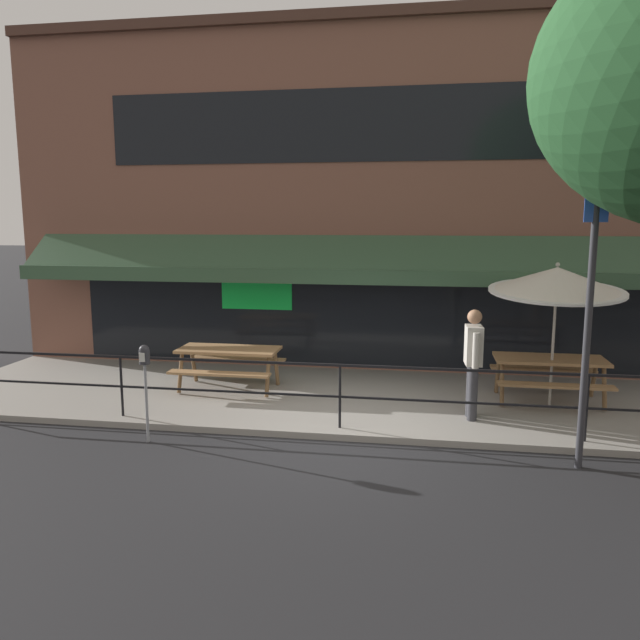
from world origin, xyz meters
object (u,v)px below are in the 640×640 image
picnic_table_left (229,357)px  patio_umbrella_centre (557,281)px  picnic_table_centre (550,367)px  parking_meter_near (145,364)px  pedestrian_walking (473,358)px  street_sign_pole (591,285)px

picnic_table_left → patio_umbrella_centre: 5.75m
picnic_table_centre → parking_meter_near: (-5.97, -2.66, 0.44)m
patio_umbrella_centre → pedestrian_walking: bearing=-144.8°
picnic_table_left → street_sign_pole: size_ratio=0.39×
picnic_table_left → patio_umbrella_centre: patio_umbrella_centre is taller
patio_umbrella_centre → street_sign_pole: street_sign_pole is taller
patio_umbrella_centre → picnic_table_centre: bearing=90.0°
street_sign_pole → parking_meter_near: bearing=-179.7°
parking_meter_near → picnic_table_left: bearing=80.7°
picnic_table_centre → patio_umbrella_centre: patio_umbrella_centre is taller
street_sign_pole → picnic_table_left: bearing=155.4°
picnic_table_centre → picnic_table_left: bearing=-178.6°
picnic_table_left → picnic_table_centre: size_ratio=1.00×
patio_umbrella_centre → pedestrian_walking: (-1.35, -0.95, -1.12)m
street_sign_pole → pedestrian_walking: bearing=129.2°
parking_meter_near → street_sign_pole: bearing=0.3°
picnic_table_left → parking_meter_near: parking_meter_near is taller
pedestrian_walking → street_sign_pole: (1.25, -1.53, 1.31)m
pedestrian_walking → parking_meter_near: (-4.63, -1.56, 0.09)m
pedestrian_walking → street_sign_pole: 2.37m
picnic_table_left → pedestrian_walking: 4.34m
picnic_table_left → parking_meter_near: bearing=-99.3°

